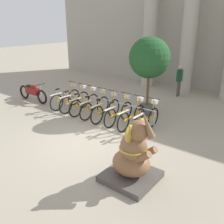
% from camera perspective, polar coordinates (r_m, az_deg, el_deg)
% --- Properties ---
extents(ground_plane, '(60.00, 60.00, 0.00)m').
position_cam_1_polar(ground_plane, '(8.05, -5.56, -6.74)').
color(ground_plane, '#9E937F').
extents(building_facade, '(20.00, 0.20, 6.00)m').
position_cam_1_polar(building_facade, '(14.66, 18.70, 16.71)').
color(building_facade, '#A39E8E').
rests_on(building_facade, ground_plane).
extents(column_left, '(0.93, 0.93, 5.16)m').
position_cam_1_polar(column_left, '(14.71, 8.60, 16.03)').
color(column_left, '#ADA899').
rests_on(column_left, ground_plane).
extents(column_middle, '(0.93, 0.93, 5.16)m').
position_cam_1_polar(column_middle, '(13.74, 17.04, 15.13)').
color(column_middle, '#ADA899').
rests_on(column_middle, ground_plane).
extents(bike_rack, '(4.68, 0.05, 0.77)m').
position_cam_1_polar(bike_rack, '(9.77, -2.12, 2.24)').
color(bike_rack, gray).
rests_on(bike_rack, ground_plane).
extents(bicycle_0, '(0.48, 1.73, 1.09)m').
position_cam_1_polar(bicycle_0, '(11.14, -10.48, 3.11)').
color(bicycle_0, black).
rests_on(bicycle_0, ground_plane).
extents(bicycle_1, '(0.48, 1.73, 1.09)m').
position_cam_1_polar(bicycle_1, '(10.72, -8.42, 2.55)').
color(bicycle_1, black).
rests_on(bicycle_1, ground_plane).
extents(bicycle_2, '(0.48, 1.73, 1.09)m').
position_cam_1_polar(bicycle_2, '(10.32, -6.21, 1.95)').
color(bicycle_2, black).
rests_on(bicycle_2, ground_plane).
extents(bicycle_3, '(0.48, 1.73, 1.09)m').
position_cam_1_polar(bicycle_3, '(9.93, -3.82, 1.30)').
color(bicycle_3, black).
rests_on(bicycle_3, ground_plane).
extents(bicycle_4, '(0.48, 1.73, 1.09)m').
position_cam_1_polar(bicycle_4, '(9.55, -1.32, 0.56)').
color(bicycle_4, black).
rests_on(bicycle_4, ground_plane).
extents(bicycle_5, '(0.48, 1.73, 1.09)m').
position_cam_1_polar(bicycle_5, '(9.25, 1.65, -0.11)').
color(bicycle_5, black).
rests_on(bicycle_5, ground_plane).
extents(bicycle_6, '(0.48, 1.73, 1.09)m').
position_cam_1_polar(bicycle_6, '(8.93, 4.61, -0.93)').
color(bicycle_6, black).
rests_on(bicycle_6, ground_plane).
extents(bicycle_7, '(0.48, 1.73, 1.09)m').
position_cam_1_polar(bicycle_7, '(8.67, 7.91, -1.73)').
color(bicycle_7, black).
rests_on(bicycle_7, ground_plane).
extents(elephant_statue, '(1.20, 1.20, 1.85)m').
position_cam_1_polar(elephant_statue, '(5.95, 4.79, -10.22)').
color(elephant_statue, '#4C4742').
rests_on(elephant_statue, ground_plane).
extents(motorcycle, '(2.06, 0.55, 0.93)m').
position_cam_1_polar(motorcycle, '(12.41, -17.67, 4.37)').
color(motorcycle, black).
rests_on(motorcycle, ground_plane).
extents(person_pedestrian, '(0.21, 0.47, 1.58)m').
position_cam_1_polar(person_pedestrian, '(12.98, 15.15, 7.49)').
color(person_pedestrian, brown).
rests_on(person_pedestrian, ground_plane).
extents(potted_tree, '(1.59, 1.59, 3.09)m').
position_cam_1_polar(potted_tree, '(9.91, 8.53, 11.75)').
color(potted_tree, '#4C4C4C').
rests_on(potted_tree, ground_plane).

